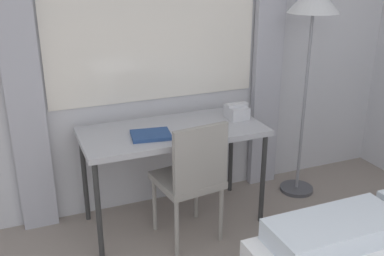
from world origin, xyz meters
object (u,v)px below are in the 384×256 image
object	(u,v)px
book	(151,135)
telephone	(237,111)
desk_chair	(192,175)
desk	(173,137)
standing_lamp	(313,15)

from	to	relation	value
book	telephone	bearing A→B (deg)	9.19
desk_chair	telephone	world-z (taller)	desk_chair
desk	book	size ratio (longest dim) A/B	4.47
standing_lamp	book	world-z (taller)	standing_lamp
telephone	book	distance (m)	0.70
telephone	book	bearing A→B (deg)	-170.81
desk_chair	desk	bearing A→B (deg)	89.12
desk_chair	telephone	bearing A→B (deg)	25.70
standing_lamp	telephone	size ratio (longest dim) A/B	10.16
telephone	book	size ratio (longest dim) A/B	0.58
desk_chair	book	world-z (taller)	desk_chair
standing_lamp	telephone	xyz separation A→B (m)	(-0.60, -0.01, -0.66)
standing_lamp	book	xyz separation A→B (m)	(-1.29, -0.12, -0.70)
telephone	book	xyz separation A→B (m)	(-0.69, -0.11, -0.04)
standing_lamp	book	bearing A→B (deg)	-174.78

